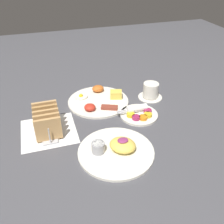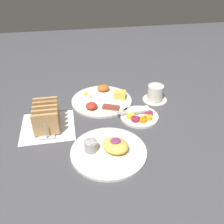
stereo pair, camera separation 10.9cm
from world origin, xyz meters
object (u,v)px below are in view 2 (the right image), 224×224
(plate_breakfast, at_px, (102,99))
(coffee_cup, at_px, (155,94))
(toast_rack, at_px, (46,117))
(plate_condiments, at_px, (139,115))
(plate_foreground, at_px, (109,149))

(plate_breakfast, xyz_separation_m, coffee_cup, (0.26, -0.04, 0.03))
(toast_rack, bearing_deg, plate_condiments, -0.56)
(coffee_cup, bearing_deg, toast_rack, -165.75)
(plate_breakfast, relative_size, coffee_cup, 2.45)
(plate_condiments, bearing_deg, plate_foreground, -130.73)
(coffee_cup, bearing_deg, plate_foreground, -130.88)
(toast_rack, bearing_deg, plate_breakfast, 32.88)
(toast_rack, xyz_separation_m, coffee_cup, (0.51, 0.13, -0.02))
(plate_condiments, relative_size, plate_foreground, 0.65)
(plate_condiments, relative_size, toast_rack, 1.02)
(toast_rack, bearing_deg, plate_foreground, -41.75)
(toast_rack, distance_m, coffee_cup, 0.53)
(plate_foreground, distance_m, toast_rack, 0.31)
(plate_breakfast, distance_m, plate_foreground, 0.37)
(plate_condiments, relative_size, coffee_cup, 1.52)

